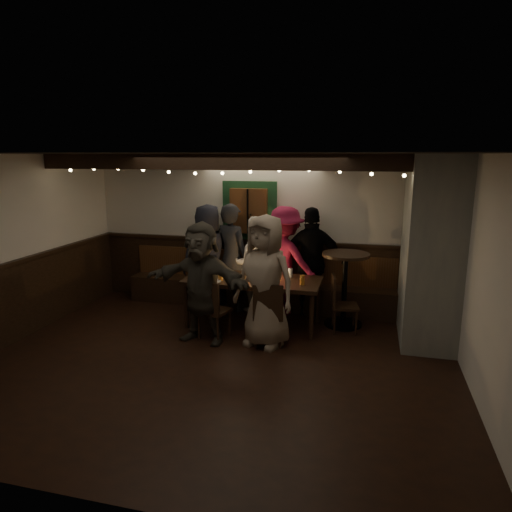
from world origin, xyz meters
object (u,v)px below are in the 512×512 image
(chair_near_left, at_px, (211,307))
(person_c, at_px, (255,264))
(person_d, at_px, (284,261))
(high_top, at_px, (345,280))
(chair_end, at_px, (339,300))
(person_e, at_px, (312,262))
(chair_near_right, at_px, (268,311))
(person_b, at_px, (232,257))
(person_f, at_px, (201,283))
(dining_table, at_px, (253,283))
(person_g, at_px, (265,281))
(person_a, at_px, (208,257))

(chair_near_left, height_order, person_c, person_c)
(person_d, bearing_deg, high_top, -178.64)
(chair_end, bearing_deg, person_e, 126.67)
(high_top, relative_size, person_e, 0.64)
(chair_near_right, xyz_separation_m, person_b, (-0.94, 1.37, 0.40))
(person_d, bearing_deg, chair_near_right, 112.70)
(person_b, height_order, person_f, person_b)
(chair_near_left, height_order, person_b, person_b)
(dining_table, xyz_separation_m, person_d, (0.36, 0.68, 0.22))
(chair_near_right, distance_m, high_top, 1.45)
(person_e, distance_m, person_f, 2.01)
(person_g, bearing_deg, person_b, 140.88)
(chair_end, relative_size, person_d, 0.48)
(chair_end, relative_size, person_c, 0.53)
(dining_table, distance_m, person_b, 0.86)
(chair_near_right, relative_size, person_c, 0.56)
(dining_table, relative_size, chair_near_right, 2.29)
(chair_near_right, relative_size, person_g, 0.49)
(person_b, bearing_deg, chair_near_right, 144.56)
(dining_table, relative_size, person_e, 1.16)
(high_top, xyz_separation_m, person_c, (-1.51, 0.35, 0.08))
(chair_end, bearing_deg, person_d, 146.31)
(high_top, bearing_deg, person_e, 144.23)
(chair_end, height_order, person_b, person_b)
(person_b, bearing_deg, person_g, 143.81)
(high_top, xyz_separation_m, person_e, (-0.56, 0.40, 0.17))
(chair_near_left, relative_size, person_d, 0.49)
(person_g, bearing_deg, chair_near_right, -21.05)
(person_f, bearing_deg, person_g, 14.86)
(chair_end, distance_m, person_a, 2.36)
(chair_near_left, relative_size, person_c, 0.55)
(chair_end, distance_m, high_top, 0.37)
(person_d, xyz_separation_m, person_e, (0.44, 0.05, -0.00))
(chair_near_right, distance_m, person_g, 0.41)
(dining_table, bearing_deg, person_e, 42.03)
(chair_near_right, distance_m, person_c, 1.55)
(chair_near_left, relative_size, person_b, 0.48)
(person_c, bearing_deg, person_f, 58.09)
(person_c, bearing_deg, high_top, 150.02)
(dining_table, height_order, chair_end, dining_table)
(chair_near_left, bearing_deg, person_f, -151.47)
(person_a, relative_size, person_g, 0.98)
(chair_end, height_order, person_d, person_d)
(chair_near_left, relative_size, person_a, 0.49)
(chair_end, distance_m, person_e, 0.94)
(chair_end, relative_size, person_f, 0.50)
(chair_near_right, xyz_separation_m, person_a, (-1.35, 1.36, 0.39))
(high_top, bearing_deg, chair_near_right, -131.95)
(dining_table, distance_m, chair_near_left, 0.85)
(person_g, bearing_deg, person_e, 89.49)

